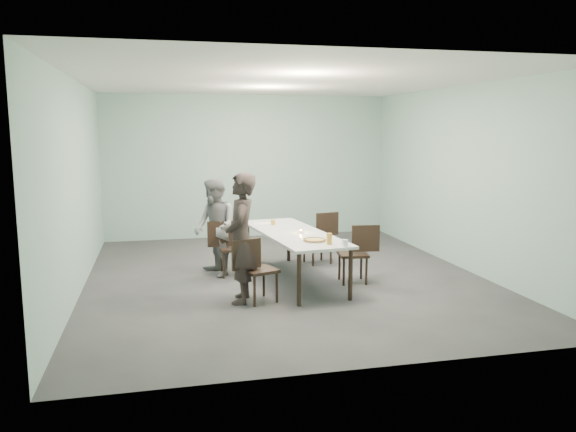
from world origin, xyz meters
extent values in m
plane|color=#333335|center=(0.00, 0.00, 0.00)|extent=(7.00, 7.00, 0.00)
cube|color=#8FB4AC|center=(0.00, 3.50, 1.50)|extent=(6.00, 0.02, 3.00)
cube|color=#8FB4AC|center=(0.00, -3.50, 1.50)|extent=(6.00, 0.02, 3.00)
cube|color=#8FB4AC|center=(-3.00, 0.00, 1.50)|extent=(0.02, 7.00, 3.00)
cube|color=#8FB4AC|center=(3.00, 0.00, 1.50)|extent=(0.02, 7.00, 3.00)
cube|color=white|center=(0.00, 0.00, 3.00)|extent=(6.00, 7.00, 0.02)
cube|color=white|center=(0.08, -0.21, 0.73)|extent=(1.20, 2.69, 0.04)
cylinder|color=black|center=(-0.14, -1.47, 0.35)|extent=(0.06, 0.06, 0.71)
cylinder|color=black|center=(-0.43, 0.96, 0.35)|extent=(0.06, 0.06, 0.71)
cylinder|color=black|center=(0.60, -1.38, 0.35)|extent=(0.06, 0.06, 0.71)
cylinder|color=black|center=(0.31, 1.04, 0.35)|extent=(0.06, 0.06, 0.71)
cube|color=black|center=(-0.61, -1.15, 0.43)|extent=(0.54, 0.54, 0.04)
cube|color=black|center=(-0.79, -1.22, 0.67)|extent=(0.41, 0.18, 0.40)
cylinder|color=black|center=(-0.71, -1.37, 0.21)|extent=(0.04, 0.04, 0.41)
cylinder|color=black|center=(-0.83, -1.05, 0.21)|extent=(0.04, 0.04, 0.41)
cylinder|color=black|center=(-0.39, -1.25, 0.21)|extent=(0.04, 0.04, 0.41)
cylinder|color=black|center=(-0.51, -0.93, 0.21)|extent=(0.04, 0.04, 0.41)
cube|color=black|center=(-0.76, 0.29, 0.43)|extent=(0.42, 0.42, 0.04)
cube|color=black|center=(-0.95, 0.30, 0.67)|extent=(0.42, 0.04, 0.40)
cylinder|color=black|center=(-0.94, 0.13, 0.21)|extent=(0.04, 0.04, 0.41)
cylinder|color=black|center=(-0.93, 0.47, 0.21)|extent=(0.04, 0.04, 0.41)
cylinder|color=black|center=(-0.60, 0.12, 0.21)|extent=(0.04, 0.04, 0.41)
cylinder|color=black|center=(-0.59, 0.46, 0.21)|extent=(0.04, 0.04, 0.41)
cube|color=black|center=(0.93, -0.53, 0.43)|extent=(0.47, 0.47, 0.04)
cube|color=black|center=(1.12, -0.56, 0.67)|extent=(0.42, 0.09, 0.40)
cylinder|color=black|center=(1.12, -0.38, 0.21)|extent=(0.04, 0.04, 0.41)
cylinder|color=black|center=(1.08, -0.72, 0.21)|extent=(0.04, 0.04, 0.41)
cylinder|color=black|center=(0.79, -0.34, 0.21)|extent=(0.04, 0.04, 0.41)
cylinder|color=black|center=(0.74, -0.68, 0.21)|extent=(0.04, 0.04, 0.41)
cube|color=black|center=(0.75, 0.77, 0.43)|extent=(0.50, 0.50, 0.04)
cube|color=black|center=(0.94, 0.81, 0.67)|extent=(0.42, 0.12, 0.40)
cylinder|color=black|center=(0.89, 0.97, 0.21)|extent=(0.04, 0.04, 0.41)
cylinder|color=black|center=(0.95, 0.64, 0.21)|extent=(0.04, 0.04, 0.41)
cylinder|color=black|center=(0.55, 0.90, 0.21)|extent=(0.04, 0.04, 0.41)
cylinder|color=black|center=(0.62, 0.57, 0.21)|extent=(0.04, 0.04, 0.41)
imported|color=black|center=(-0.84, -1.10, 0.87)|extent=(0.54, 0.71, 1.73)
imported|color=gray|center=(-1.04, 0.35, 0.77)|extent=(0.78, 0.89, 1.55)
cylinder|color=white|center=(0.20, -1.00, 0.76)|extent=(0.34, 0.34, 0.01)
cylinder|color=#D3C178|center=(0.20, -1.00, 0.77)|extent=(0.30, 0.30, 0.01)
torus|color=brown|center=(0.20, -1.00, 0.77)|extent=(0.32, 0.32, 0.03)
cylinder|color=white|center=(0.29, -0.82, 0.76)|extent=(0.18, 0.18, 0.01)
cylinder|color=#B88428|center=(0.34, -1.21, 0.82)|extent=(0.08, 0.08, 0.15)
cylinder|color=silver|center=(0.51, -1.39, 0.80)|extent=(0.08, 0.08, 0.09)
cylinder|color=silver|center=(0.18, -0.33, 0.77)|extent=(0.06, 0.06, 0.03)
cylinder|color=orange|center=(0.18, -0.33, 0.79)|extent=(0.04, 0.04, 0.01)
cylinder|color=#B88428|center=(-0.08, 0.50, 0.79)|extent=(0.07, 0.07, 0.08)
cube|color=silver|center=(-0.23, 0.64, 0.75)|extent=(0.32, 0.25, 0.01)
camera|label=1|loc=(-1.88, -8.32, 2.28)|focal=35.00mm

